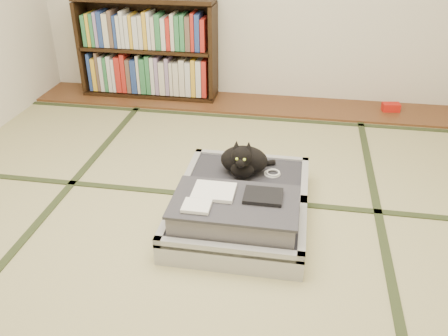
# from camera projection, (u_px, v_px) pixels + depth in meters

# --- Properties ---
(floor) EXTENTS (4.50, 4.50, 0.00)m
(floor) POSITION_uv_depth(u_px,v_px,m) (205.00, 235.00, 2.71)
(floor) COLOR tan
(floor) RESTS_ON ground
(wood_strip) EXTENTS (4.00, 0.50, 0.02)m
(wood_strip) POSITION_uv_depth(u_px,v_px,m) (249.00, 104.00, 4.42)
(wood_strip) COLOR brown
(wood_strip) RESTS_ON ground
(red_item) EXTENTS (0.16, 0.11, 0.07)m
(red_item) POSITION_uv_depth(u_px,v_px,m) (391.00, 107.00, 4.23)
(red_item) COLOR red
(red_item) RESTS_ON wood_strip
(tatami_borders) EXTENTS (4.00, 4.50, 0.01)m
(tatami_borders) POSITION_uv_depth(u_px,v_px,m) (220.00, 189.00, 3.13)
(tatami_borders) COLOR #2D381E
(tatami_borders) RESTS_ON ground
(bookcase) EXTENTS (1.28, 0.29, 0.92)m
(bookcase) POSITION_uv_depth(u_px,v_px,m) (148.00, 50.00, 4.40)
(bookcase) COLOR black
(bookcase) RESTS_ON wood_strip
(suitcase) EXTENTS (0.77, 1.03, 0.30)m
(suitcase) POSITION_uv_depth(u_px,v_px,m) (240.00, 206.00, 2.78)
(suitcase) COLOR #A4A4A9
(suitcase) RESTS_ON floor
(cat) EXTENTS (0.34, 0.35, 0.28)m
(cat) POSITION_uv_depth(u_px,v_px,m) (244.00, 161.00, 2.96)
(cat) COLOR black
(cat) RESTS_ON suitcase
(cable_coil) EXTENTS (0.11, 0.11, 0.03)m
(cable_coil) POSITION_uv_depth(u_px,v_px,m) (272.00, 173.00, 3.00)
(cable_coil) COLOR white
(cable_coil) RESTS_ON suitcase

